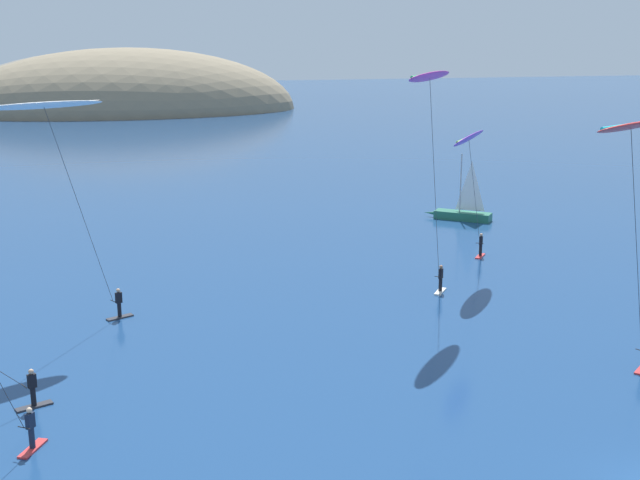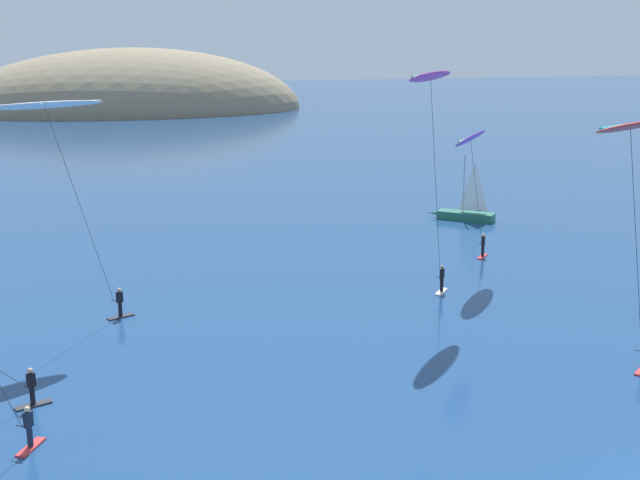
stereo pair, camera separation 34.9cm
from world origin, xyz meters
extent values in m
ellipsoid|color=slate|center=(-8.81, 179.47, 0.00)|extent=(72.27, 38.08, 26.29)
ellipsoid|color=#6B6656|center=(-30.20, 179.57, 0.00)|extent=(59.71, 52.80, 17.84)
ellipsoid|color=#84755B|center=(-5.36, 164.84, 0.00)|extent=(75.19, 43.20, 27.64)
cube|color=#23664C|center=(13.25, 41.24, 0.35)|extent=(4.48, 4.28, 0.70)
cone|color=#23664C|center=(11.48, 42.86, 0.35)|extent=(2.04, 1.95, 0.67)
cylinder|color=#B2B2B7|center=(13.03, 41.44, 3.20)|extent=(0.12, 0.12, 5.00)
pyramid|color=white|center=(13.69, 40.83, 3.03)|extent=(1.38, 1.28, 4.25)
cylinder|color=#A5A5AD|center=(13.69, 40.83, 0.95)|extent=(1.38, 1.28, 0.08)
cube|color=#2D2D33|center=(-16.65, 24.06, 0.04)|extent=(1.54, 0.95, 0.08)
cylinder|color=black|center=(-16.65, 24.06, 0.48)|extent=(0.22, 0.22, 0.80)
cube|color=black|center=(-16.65, 24.06, 1.18)|extent=(0.39, 0.33, 0.60)
sphere|color=tan|center=(-16.65, 24.06, 1.60)|extent=(0.22, 0.22, 0.22)
cylinder|color=black|center=(-16.96, 23.90, 1.06)|extent=(0.28, 0.51, 0.04)
ellipsoid|color=white|center=(-19.69, 22.57, 11.84)|extent=(6.29, 4.05, 0.58)
cylinder|color=black|center=(-19.69, 22.57, 11.89)|extent=(5.46, 2.78, 0.16)
cylinder|color=#333338|center=(-18.33, 23.23, 6.40)|extent=(2.76, 1.37, 10.69)
cube|color=red|center=(-20.76, 9.87, 0.04)|extent=(1.08, 1.51, 0.08)
cylinder|color=#192338|center=(-20.76, 9.87, 0.48)|extent=(0.22, 0.22, 0.80)
cube|color=#192338|center=(-20.76, 9.87, 1.18)|extent=(0.37, 0.39, 0.60)
sphere|color=beige|center=(-20.76, 9.87, 1.60)|extent=(0.22, 0.22, 0.22)
cylinder|color=black|center=(-20.98, 9.59, 1.06)|extent=(0.46, 0.37, 0.04)
cube|color=#2D2D33|center=(-20.83, 13.65, 0.04)|extent=(1.55, 0.88, 0.08)
cylinder|color=black|center=(-20.83, 13.65, 0.48)|extent=(0.22, 0.22, 0.80)
cube|color=black|center=(-20.83, 13.65, 1.18)|extent=(0.39, 0.32, 0.60)
sphere|color=tan|center=(-20.83, 13.65, 1.60)|extent=(0.22, 0.22, 0.22)
cylinder|color=black|center=(-21.14, 13.51, 1.06)|extent=(0.26, 0.52, 0.04)
cube|color=red|center=(8.77, 29.82, 0.04)|extent=(1.30, 1.38, 0.08)
cylinder|color=black|center=(8.77, 29.82, 0.48)|extent=(0.22, 0.22, 0.80)
cube|color=black|center=(8.77, 29.82, 1.18)|extent=(0.37, 0.39, 0.60)
sphere|color=tan|center=(8.77, 29.82, 1.60)|extent=(0.22, 0.22, 0.22)
cylinder|color=black|center=(8.54, 29.56, 1.06)|extent=(0.44, 0.39, 0.04)
ellipsoid|color=purple|center=(5.48, 26.10, 8.97)|extent=(5.01, 5.44, 1.01)
cylinder|color=#7ACC42|center=(5.48, 26.10, 9.02)|extent=(3.99, 4.49, 0.16)
cylinder|color=#333338|center=(7.01, 27.83, 4.97)|extent=(3.09, 3.49, 7.82)
ellipsoid|color=red|center=(3.07, 7.84, 11.55)|extent=(5.10, 3.36, 0.66)
cylinder|color=#23D6DB|center=(3.07, 7.84, 11.60)|extent=(4.38, 2.22, 0.16)
cylinder|color=#333338|center=(4.45, 8.50, 6.26)|extent=(2.79, 1.36, 10.40)
cube|color=silver|center=(2.39, 23.08, 0.04)|extent=(1.27, 1.40, 0.08)
cylinder|color=black|center=(2.39, 23.08, 0.48)|extent=(0.22, 0.22, 0.80)
cube|color=black|center=(2.39, 23.08, 1.18)|extent=(0.38, 0.38, 0.60)
sphere|color=#9E7051|center=(2.39, 23.08, 1.60)|extent=(0.22, 0.22, 0.22)
cylinder|color=black|center=(2.14, 22.83, 1.06)|extent=(0.42, 0.41, 0.04)
ellipsoid|color=#D62D9E|center=(0.16, 20.78, 13.06)|extent=(4.90, 5.01, 0.74)
cylinder|color=#28D160|center=(0.16, 20.78, 13.11)|extent=(4.01, 4.13, 0.16)
cylinder|color=#333338|center=(1.15, 21.80, 7.01)|extent=(2.02, 2.08, 11.91)
camera|label=1|loc=(-18.64, -19.38, 14.83)|focal=45.00mm
camera|label=2|loc=(-18.31, -19.48, 14.83)|focal=45.00mm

